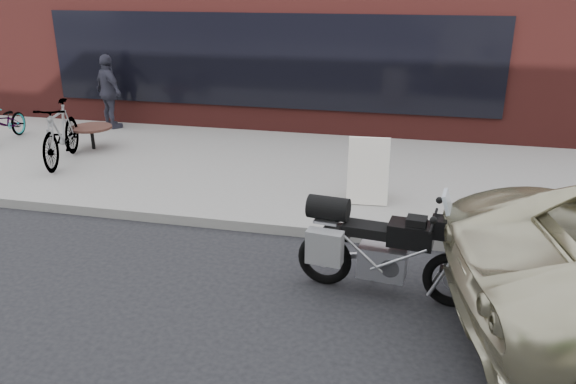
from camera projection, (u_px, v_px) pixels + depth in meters
The scene contains 8 objects.
near_sidewalk at pixel (341, 167), 10.45m from camera, with size 44.00×6.00×0.15m, color gray.
storefront at pixel (309, 20), 16.47m from camera, with size 14.00×10.07×4.50m.
motorcycle at pixel (375, 248), 6.20m from camera, with size 2.07×0.67×1.31m.
bicycle_front at pixel (4, 123), 11.74m from camera, with size 0.52×1.49×0.78m, color gray.
bicycle_rear at pixel (61, 133), 10.27m from camera, with size 0.53×1.89×1.14m, color gray.
sandwich_sign at pixel (368, 169), 8.56m from camera, with size 0.66×0.61×0.99m.
cafe_table at pixel (91, 128), 11.18m from camera, with size 0.80×0.80×0.46m.
cafe_patron_right at pixel (109, 92), 12.64m from camera, with size 0.98×0.41×1.66m, color #373746.
Camera 1 is at (1.30, -2.91, 3.34)m, focal length 35.00 mm.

